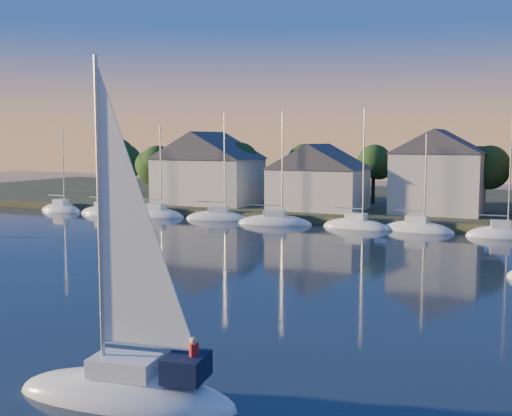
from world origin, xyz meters
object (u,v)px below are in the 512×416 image
Objects in this scene: clubhouse_west at (208,167)px; clubhouse_east at (438,170)px; hero_sailboat at (129,385)px; clubhouse_centre at (318,176)px.

clubhouse_east reaches higher than clubhouse_west.
clubhouse_west is at bearing -72.44° from hero_sailboat.
clubhouse_centre is at bearing -3.58° from clubhouse_west.
clubhouse_centre is at bearing -86.50° from hero_sailboat.
hero_sailboat reaches higher than clubhouse_centre.
clubhouse_west is 16.05m from clubhouse_centre.
clubhouse_west is at bearing 176.42° from clubhouse_centre.
clubhouse_centre is at bearing -171.87° from clubhouse_east.
clubhouse_east reaches higher than clubhouse_centre.
clubhouse_centre is (16.00, -1.00, -0.80)m from clubhouse_west.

